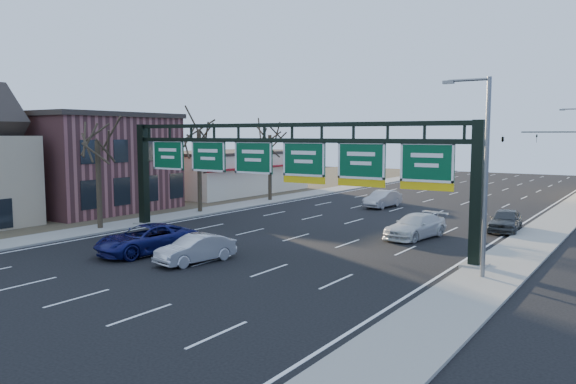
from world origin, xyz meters
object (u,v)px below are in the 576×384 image
Objects in this scene: sign_gantry at (280,166)px; car_blue_suv at (147,239)px; car_silver_sedan at (196,249)px; car_white_wagon at (415,226)px.

car_blue_suv is at bearing -123.35° from sign_gantry.
car_blue_suv is 3.74m from car_silver_sedan.
car_blue_suv is at bearing -119.45° from car_white_wagon.
car_white_wagon is at bearing 61.53° from car_blue_suv.
car_blue_suv reaches higher than car_white_wagon.
car_blue_suv is 1.33× the size of car_silver_sedan.
car_blue_suv is at bearing -171.53° from car_silver_sedan.
sign_gantry is 8.78m from car_blue_suv.
car_silver_sedan is at bearing 9.37° from car_blue_suv.
car_blue_suv reaches higher than car_silver_sedan.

